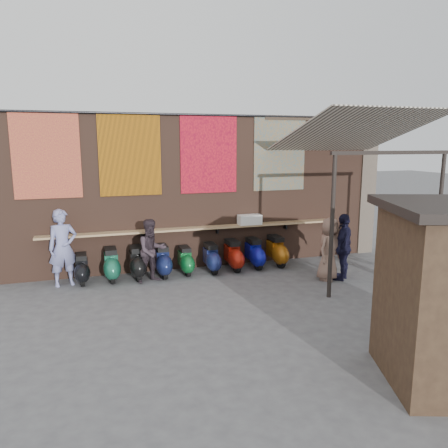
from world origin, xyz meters
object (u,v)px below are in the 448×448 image
(scooter_stool_0, at_px, (82,269))
(scooter_stool_7, at_px, (254,253))
(scooter_stool_3, at_px, (163,261))
(shopper_tan, at_px, (329,249))
(scooter_stool_1, at_px, (111,265))
(shelf_box, at_px, (250,220))
(scooter_stool_6, at_px, (233,255))
(shopper_grey, at_px, (432,255))
(diner_right, at_px, (152,251))
(scooter_stool_8, at_px, (277,251))
(shopper_navy, at_px, (343,247))
(scooter_stool_2, at_px, (137,263))
(scooter_stool_5, at_px, (211,258))
(scooter_stool_4, at_px, (186,261))
(diner_left, at_px, (63,248))

(scooter_stool_0, height_order, scooter_stool_7, scooter_stool_7)
(scooter_stool_3, bearing_deg, shopper_tan, -21.68)
(scooter_stool_1, distance_m, shopper_tan, 5.26)
(shelf_box, height_order, scooter_stool_6, shelf_box)
(shelf_box, xyz_separation_m, scooter_stool_1, (-3.67, -0.27, -0.86))
(shopper_grey, bearing_deg, diner_right, 12.45)
(scooter_stool_6, xyz_separation_m, scooter_stool_8, (1.26, 0.04, 0.01))
(diner_right, relative_size, shopper_tan, 0.99)
(scooter_stool_7, height_order, shopper_navy, shopper_navy)
(scooter_stool_2, distance_m, diner_right, 0.62)
(shelf_box, xyz_separation_m, diner_right, (-2.74, -0.66, -0.49))
(shelf_box, distance_m, scooter_stool_5, 1.51)
(diner_right, bearing_deg, shopper_tan, -33.18)
(scooter_stool_1, bearing_deg, scooter_stool_7, -0.46)
(shopper_tan, bearing_deg, shopper_grey, -67.66)
(scooter_stool_8, xyz_separation_m, shopper_navy, (1.01, -1.61, 0.41))
(scooter_stool_5, bearing_deg, shopper_grey, -34.86)
(scooter_stool_1, xyz_separation_m, shopper_tan, (5.01, -1.56, 0.37))
(scooter_stool_1, distance_m, scooter_stool_4, 1.82)
(scooter_stool_3, relative_size, shopper_navy, 0.51)
(shelf_box, height_order, shopper_tan, shopper_tan)
(scooter_stool_0, xyz_separation_m, scooter_stool_5, (3.17, -0.06, 0.02))
(scooter_stool_1, height_order, diner_right, diner_right)
(diner_right, relative_size, shopper_navy, 0.94)
(scooter_stool_3, distance_m, shopper_grey, 6.25)
(scooter_stool_1, relative_size, shopper_grey, 0.49)
(shelf_box, height_order, scooter_stool_4, shelf_box)
(scooter_stool_2, height_order, scooter_stool_4, scooter_stool_2)
(scooter_stool_1, xyz_separation_m, scooter_stool_5, (2.49, -0.07, -0.02))
(diner_right, bearing_deg, scooter_stool_8, -11.14)
(scooter_stool_7, relative_size, diner_left, 0.46)
(shopper_grey, bearing_deg, scooter_stool_0, 14.66)
(scooter_stool_4, bearing_deg, shopper_grey, -31.36)
(diner_left, height_order, shopper_grey, diner_left)
(scooter_stool_1, height_order, shopper_tan, shopper_tan)
(scooter_stool_0, relative_size, scooter_stool_6, 0.89)
(scooter_stool_1, relative_size, diner_left, 0.46)
(scooter_stool_0, distance_m, shopper_grey, 8.00)
(scooter_stool_6, height_order, shopper_tan, shopper_tan)
(scooter_stool_5, height_order, diner_right, diner_right)
(shelf_box, relative_size, shopper_navy, 0.38)
(shelf_box, distance_m, scooter_stool_1, 3.78)
(scooter_stool_8, bearing_deg, scooter_stool_6, -178.00)
(shelf_box, height_order, shopper_grey, shopper_grey)
(scooter_stool_6, xyz_separation_m, shopper_grey, (3.63, -2.95, 0.45))
(scooter_stool_1, distance_m, scooter_stool_3, 1.23)
(shopper_navy, distance_m, shopper_tan, 0.36)
(shopper_navy, bearing_deg, scooter_stool_4, -65.00)
(scooter_stool_4, bearing_deg, scooter_stool_7, 0.09)
(shelf_box, height_order, scooter_stool_1, shelf_box)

